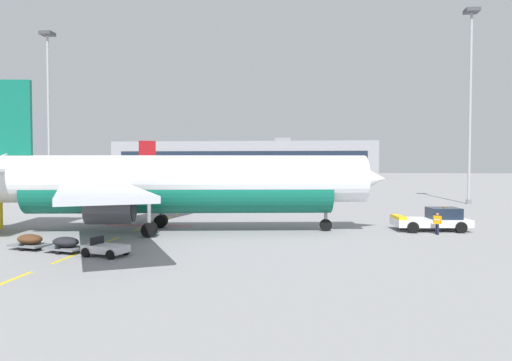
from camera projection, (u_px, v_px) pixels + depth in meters
ground at (372, 209)px, 58.05m from camera, size 400.00×400.00×0.00m
apron_paint_markings at (191, 209)px, 57.95m from camera, size 8.00×97.65×0.01m
airliner_foreground at (173, 183)px, 38.55m from camera, size 34.80×34.30×12.20m
pushback_tug at (433, 220)px, 39.31m from camera, size 6.26×3.68×2.08m
airliner_mid_left at (94, 172)px, 105.70m from camera, size 28.97×27.44×10.64m
catering_truck at (72, 196)px, 56.42m from camera, size 7.27×3.43×3.14m
baggage_train at (66, 244)px, 29.73m from camera, size 8.67×3.81×1.14m
ground_crew_worker at (437, 222)px, 37.08m from camera, size 0.54×0.48×1.70m
apron_light_mast_near at (48, 96)px, 70.80m from camera, size 1.80×1.80×24.96m
apron_light_mast_far at (471, 84)px, 63.97m from camera, size 1.80×1.80×26.17m
terminal_satellite at (246, 160)px, 181.46m from camera, size 96.10×24.88×14.89m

